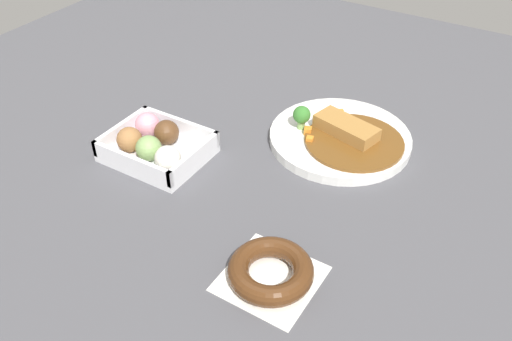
% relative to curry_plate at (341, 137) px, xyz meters
% --- Properties ---
extents(ground_plane, '(1.60, 1.60, 0.00)m').
position_rel_curry_plate_xyz_m(ground_plane, '(-0.15, -0.13, -0.01)').
color(ground_plane, '#4C4C51').
extents(curry_plate, '(0.26, 0.26, 0.06)m').
position_rel_curry_plate_xyz_m(curry_plate, '(0.00, 0.00, 0.00)').
color(curry_plate, white).
rests_on(curry_plate, ground_plane).
extents(donut_box, '(0.17, 0.14, 0.06)m').
position_rel_curry_plate_xyz_m(donut_box, '(-0.27, -0.21, 0.01)').
color(donut_box, white).
rests_on(donut_box, ground_plane).
extents(chocolate_ring_donut, '(0.13, 0.13, 0.03)m').
position_rel_curry_plate_xyz_m(chocolate_ring_donut, '(0.05, -0.35, 0.00)').
color(chocolate_ring_donut, white).
rests_on(chocolate_ring_donut, ground_plane).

